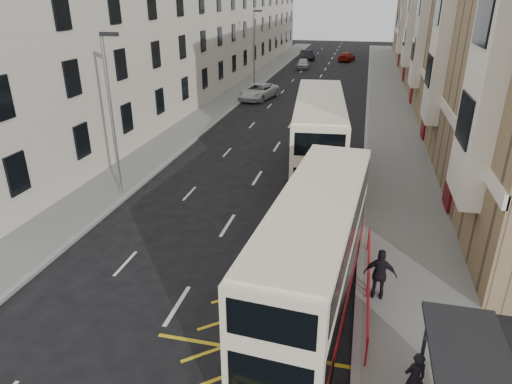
% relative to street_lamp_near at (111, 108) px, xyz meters
% --- Properties ---
extents(pavement_right, '(4.00, 120.00, 0.15)m').
position_rel_street_lamp_near_xyz_m(pavement_right, '(14.35, 18.00, -4.56)').
color(pavement_right, slate).
rests_on(pavement_right, ground).
extents(pavement_left, '(3.00, 120.00, 0.15)m').
position_rel_street_lamp_near_xyz_m(pavement_left, '(-1.15, 18.00, -4.56)').
color(pavement_left, slate).
rests_on(pavement_left, ground).
extents(kerb_right, '(0.25, 120.00, 0.15)m').
position_rel_street_lamp_near_xyz_m(kerb_right, '(12.35, 18.00, -4.56)').
color(kerb_right, gray).
rests_on(kerb_right, ground).
extents(kerb_left, '(0.25, 120.00, 0.15)m').
position_rel_street_lamp_near_xyz_m(kerb_left, '(0.35, 18.00, -4.56)').
color(kerb_left, gray).
rests_on(kerb_left, ground).
extents(road_markings, '(10.00, 110.00, 0.01)m').
position_rel_street_lamp_near_xyz_m(road_markings, '(6.35, 33.00, -4.63)').
color(road_markings, silver).
rests_on(road_markings, ground).
extents(terrace_right, '(10.75, 79.00, 15.25)m').
position_rel_street_lamp_near_xyz_m(terrace_right, '(21.23, 33.38, 2.88)').
color(terrace_right, '#947856').
rests_on(terrace_right, ground).
extents(terrace_left, '(9.18, 79.00, 13.25)m').
position_rel_street_lamp_near_xyz_m(terrace_left, '(-7.08, 33.50, 1.88)').
color(terrace_left, beige).
rests_on(terrace_left, ground).
extents(guard_railing, '(0.06, 6.56, 1.01)m').
position_rel_street_lamp_near_xyz_m(guard_railing, '(12.60, -6.25, -3.78)').
color(guard_railing, '#B5161E').
rests_on(guard_railing, pavement_right).
extents(street_lamp_near, '(0.93, 0.18, 8.00)m').
position_rel_street_lamp_near_xyz_m(street_lamp_near, '(0.00, 0.00, 0.00)').
color(street_lamp_near, gray).
rests_on(street_lamp_near, pavement_left).
extents(street_lamp_far, '(0.93, 0.18, 8.00)m').
position_rel_street_lamp_near_xyz_m(street_lamp_far, '(0.00, 30.00, 0.00)').
color(street_lamp_far, gray).
rests_on(street_lamp_far, pavement_left).
extents(double_decker_front, '(3.17, 10.52, 4.14)m').
position_rel_street_lamp_near_xyz_m(double_decker_front, '(10.79, -6.98, -2.53)').
color(double_decker_front, '#FBE5C4').
rests_on(double_decker_front, ground).
extents(double_decker_rear, '(3.79, 11.67, 4.57)m').
position_rel_street_lamp_near_xyz_m(double_decker_rear, '(9.62, 5.11, -2.31)').
color(double_decker_rear, '#FBE5C4').
rests_on(double_decker_rear, ground).
extents(pedestrian_near, '(0.68, 0.56, 1.60)m').
position_rel_street_lamp_near_xyz_m(pedestrian_near, '(13.75, -10.50, -3.69)').
color(pedestrian_near, black).
rests_on(pedestrian_near, pavement_right).
extents(pedestrian_far, '(1.11, 0.51, 1.86)m').
position_rel_street_lamp_near_xyz_m(pedestrian_far, '(12.97, -6.17, -3.56)').
color(pedestrian_far, black).
rests_on(pedestrian_far, pavement_right).
extents(white_van, '(3.65, 5.88, 1.52)m').
position_rel_street_lamp_near_xyz_m(white_van, '(1.64, 24.70, -3.88)').
color(white_van, silver).
rests_on(white_van, ground).
extents(car_silver, '(1.95, 4.20, 1.39)m').
position_rel_street_lamp_near_xyz_m(car_silver, '(3.20, 45.74, -3.94)').
color(car_silver, '#AAACB2').
rests_on(car_silver, ground).
extents(car_dark, '(2.95, 4.67, 1.45)m').
position_rel_street_lamp_near_xyz_m(car_dark, '(2.60, 55.09, -3.91)').
color(car_dark, black).
rests_on(car_dark, ground).
extents(car_red, '(2.76, 4.97, 1.36)m').
position_rel_street_lamp_near_xyz_m(car_red, '(8.79, 55.00, -3.95)').
color(car_red, maroon).
rests_on(car_red, ground).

